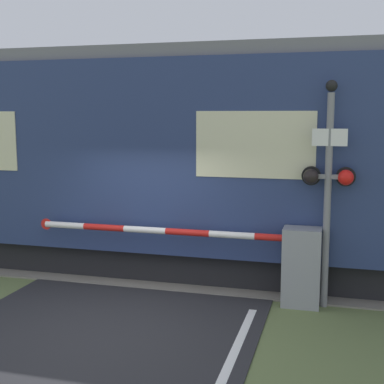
% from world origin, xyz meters
% --- Properties ---
extents(ground_plane, '(80.00, 80.00, 0.00)m').
position_xyz_m(ground_plane, '(0.00, 0.00, 0.00)').
color(ground_plane, '#5B6B3D').
extents(track_bed, '(36.00, 3.20, 0.13)m').
position_xyz_m(track_bed, '(0.00, 3.13, 0.02)').
color(track_bed, slate).
rests_on(track_bed, ground_plane).
extents(train, '(19.74, 2.83, 4.26)m').
position_xyz_m(train, '(1.81, 3.13, 2.18)').
color(train, black).
rests_on(train, ground_plane).
extents(crossing_barrier, '(4.95, 0.44, 1.27)m').
position_xyz_m(crossing_barrier, '(2.31, 1.46, 0.71)').
color(crossing_barrier, gray).
rests_on(crossing_barrier, ground_plane).
extents(signal_post, '(0.83, 0.26, 3.58)m').
position_xyz_m(signal_post, '(3.00, 1.51, 2.03)').
color(signal_post, gray).
rests_on(signal_post, ground_plane).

